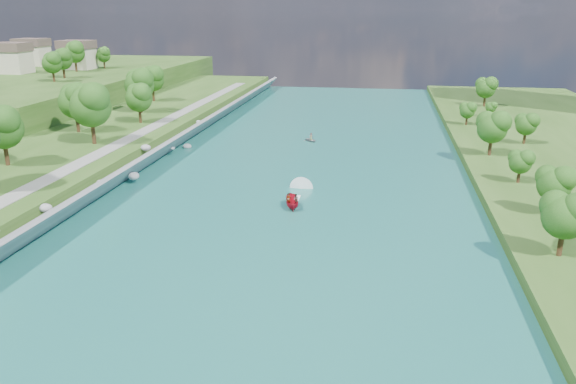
# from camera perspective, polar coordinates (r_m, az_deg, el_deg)

# --- Properties ---
(ground) EXTENTS (260.00, 260.00, 0.00)m
(ground) POSITION_cam_1_polar(r_m,az_deg,el_deg) (64.28, -3.03, -5.92)
(ground) COLOR #2D5119
(ground) RESTS_ON ground
(river_water) EXTENTS (55.00, 240.00, 0.10)m
(river_water) POSITION_cam_1_polar(r_m,az_deg,el_deg) (82.57, -0.01, -0.33)
(river_water) COLOR #196252
(river_water) RESTS_ON ground
(ridge_west) EXTENTS (60.00, 120.00, 9.00)m
(ridge_west) POSITION_cam_1_polar(r_m,az_deg,el_deg) (181.11, -22.65, 9.84)
(ridge_west) COLOR #2D5119
(ridge_west) RESTS_ON ground
(riprap_bank) EXTENTS (4.81, 236.00, 4.32)m
(riprap_bank) POSITION_cam_1_polar(r_m,az_deg,el_deg) (89.03, -16.76, 1.44)
(riprap_bank) COLOR slate
(riprap_bank) RESTS_ON ground
(riverside_path) EXTENTS (3.00, 200.00, 0.10)m
(riverside_path) POSITION_cam_1_polar(r_m,az_deg,el_deg) (92.53, -20.29, 2.81)
(riverside_path) COLOR gray
(riverside_path) RESTS_ON berm_west
(ridge_houses) EXTENTS (29.50, 29.50, 8.40)m
(ridge_houses) POSITION_cam_1_polar(r_m,az_deg,el_deg) (187.79, -23.81, 12.67)
(ridge_houses) COLOR beige
(ridge_houses) RESTS_ON ridge_west
(trees_east) EXTENTS (13.83, 143.25, 9.36)m
(trees_east) POSITION_cam_1_polar(r_m,az_deg,el_deg) (89.90, 23.88, 3.26)
(trees_east) COLOR #154E15
(trees_east) RESTS_ON berm_east
(trees_ridge) EXTENTS (12.73, 38.29, 10.20)m
(trees_ridge) POSITION_cam_1_polar(r_m,az_deg,el_deg) (167.87, -21.10, 12.61)
(trees_ridge) COLOR #154E15
(trees_ridge) RESTS_ON ridge_west
(motorboat) EXTENTS (3.60, 19.13, 2.17)m
(motorboat) POSITION_cam_1_polar(r_m,az_deg,el_deg) (78.25, 0.55, -0.78)
(motorboat) COLOR #A90D1D
(motorboat) RESTS_ON river_water
(raft) EXTENTS (3.79, 3.84, 1.70)m
(raft) POSITION_cam_1_polar(r_m,az_deg,el_deg) (116.63, 2.35, 5.35)
(raft) COLOR gray
(raft) RESTS_ON river_water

